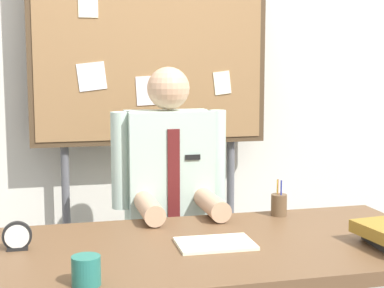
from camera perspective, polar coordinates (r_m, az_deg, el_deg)
name	(u,v)px	position (r m, az deg, el deg)	size (l,w,h in m)	color
back_wall	(145,76)	(3.39, -4.64, 6.69)	(6.40, 0.08, 2.70)	silver
desk	(205,266)	(2.21, 1.26, -11.82)	(1.81, 0.84, 0.75)	brown
person	(169,224)	(2.82, -2.22, -7.83)	(0.55, 0.56, 1.40)	#2D2D33
bulletin_board	(151,44)	(3.19, -4.08, 9.72)	(1.30, 0.09, 2.13)	#4C3823
open_notebook	(215,244)	(2.18, 2.29, -9.73)	(0.28, 0.19, 0.01)	#F4EFCC
desk_clock	(17,237)	(2.20, -16.77, -8.74)	(0.10, 0.04, 0.10)	black
coffee_mug	(86,271)	(1.81, -10.33, -12.11)	(0.09, 0.09, 0.09)	#267266
pen_holder	(279,205)	(2.61, 8.51, -5.89)	(0.07, 0.07, 0.16)	brown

